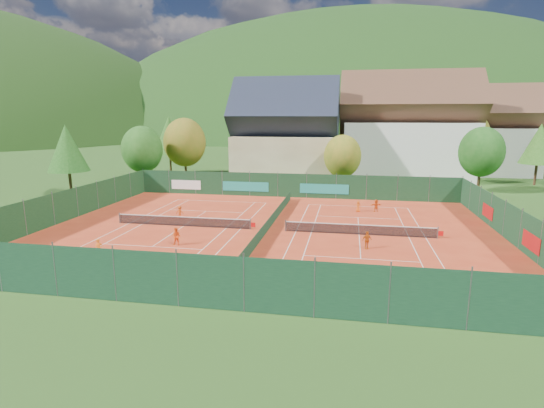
% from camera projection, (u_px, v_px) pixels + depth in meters
% --- Properties ---
extents(ground, '(600.00, 600.00, 0.00)m').
position_uv_depth(ground, '(268.00, 231.00, 37.90)').
color(ground, '#244917').
rests_on(ground, ground).
extents(clay_pad, '(40.00, 32.00, 0.01)m').
position_uv_depth(clay_pad, '(268.00, 230.00, 37.89)').
color(clay_pad, '#BC371B').
rests_on(clay_pad, ground).
extents(court_markings_left, '(11.03, 23.83, 0.00)m').
position_uv_depth(court_markings_left, '(183.00, 226.00, 39.30)').
color(court_markings_left, white).
rests_on(court_markings_left, ground).
extents(court_markings_right, '(11.03, 23.83, 0.00)m').
position_uv_depth(court_markings_right, '(359.00, 235.00, 36.48)').
color(court_markings_right, white).
rests_on(court_markings_right, ground).
extents(tennis_net_left, '(13.30, 0.10, 1.02)m').
position_uv_depth(tennis_net_left, '(185.00, 221.00, 39.17)').
color(tennis_net_left, '#59595B').
rests_on(tennis_net_left, ground).
extents(tennis_net_right, '(13.30, 0.10, 1.02)m').
position_uv_depth(tennis_net_right, '(361.00, 229.00, 36.35)').
color(tennis_net_right, '#59595B').
rests_on(tennis_net_right, ground).
extents(court_divider, '(0.03, 28.80, 1.00)m').
position_uv_depth(court_divider, '(268.00, 225.00, 37.79)').
color(court_divider, '#143922').
rests_on(court_divider, ground).
extents(fence_north, '(40.00, 0.10, 3.00)m').
position_uv_depth(fence_north, '(289.00, 186.00, 53.08)').
color(fence_north, '#13351C').
rests_on(fence_north, ground).
extents(fence_south, '(40.00, 0.04, 3.00)m').
position_uv_depth(fence_south, '(210.00, 282.00, 22.18)').
color(fence_south, '#12331F').
rests_on(fence_south, ground).
extents(fence_west, '(0.04, 32.00, 3.00)m').
position_uv_depth(fence_west, '(66.00, 206.00, 41.11)').
color(fence_west, '#163C1D').
rests_on(fence_west, ground).
extents(fence_east, '(0.09, 32.00, 3.00)m').
position_uv_depth(fence_east, '(512.00, 224.00, 34.12)').
color(fence_east, '#153B21').
rests_on(fence_east, ground).
extents(chalet, '(16.20, 12.00, 16.00)m').
position_uv_depth(chalet, '(285.00, 138.00, 65.96)').
color(chalet, beige).
rests_on(chalet, ground).
extents(hotel_block_a, '(21.60, 11.00, 17.25)m').
position_uv_depth(hotel_block_a, '(408.00, 133.00, 68.24)').
color(hotel_block_a, silver).
rests_on(hotel_block_a, ground).
extents(hotel_block_b, '(17.28, 10.00, 15.50)m').
position_uv_depth(hotel_block_b, '(485.00, 136.00, 73.63)').
color(hotel_block_b, silver).
rests_on(hotel_block_b, ground).
extents(tree_west_front, '(5.72, 5.72, 8.69)m').
position_uv_depth(tree_west_front, '(142.00, 149.00, 59.93)').
color(tree_west_front, '#422E17').
rests_on(tree_west_front, ground).
extents(tree_west_mid, '(6.44, 6.44, 9.78)m').
position_uv_depth(tree_west_mid, '(185.00, 142.00, 64.87)').
color(tree_west_mid, '#492E1A').
rests_on(tree_west_mid, ground).
extents(tree_west_back, '(5.60, 5.60, 10.00)m').
position_uv_depth(tree_west_back, '(169.00, 135.00, 73.49)').
color(tree_west_back, '#4C361B').
rests_on(tree_west_back, ground).
extents(tree_center, '(5.01, 5.01, 7.60)m').
position_uv_depth(tree_center, '(342.00, 156.00, 57.06)').
color(tree_center, '#422617').
rests_on(tree_center, ground).
extents(tree_east_front, '(5.72, 5.72, 8.69)m').
position_uv_depth(tree_east_front, '(481.00, 152.00, 55.68)').
color(tree_east_front, '#473319').
rests_on(tree_east_front, ground).
extents(tree_east_mid, '(5.04, 5.04, 9.00)m').
position_uv_depth(tree_east_mid, '(539.00, 144.00, 61.48)').
color(tree_east_mid, '#4D2F1B').
rests_on(tree_east_mid, ground).
extents(tree_west_side, '(5.04, 5.04, 9.00)m').
position_uv_depth(tree_west_side, '(67.00, 148.00, 53.15)').
color(tree_west_side, '#452E18').
rests_on(tree_west_side, ground).
extents(tree_east_back, '(7.15, 7.15, 10.86)m').
position_uv_depth(tree_east_back, '(467.00, 136.00, 70.46)').
color(tree_east_back, '#402A17').
rests_on(tree_east_back, ground).
extents(mountain_backdrop, '(820.00, 530.00, 242.00)m').
position_uv_depth(mountain_backdrop, '(383.00, 197.00, 265.79)').
color(mountain_backdrop, black).
rests_on(mountain_backdrop, ground).
extents(ball_hopper, '(0.34, 0.34, 0.80)m').
position_uv_depth(ball_hopper, '(449.00, 283.00, 24.55)').
color(ball_hopper, slate).
rests_on(ball_hopper, ground).
extents(loose_ball_0, '(0.07, 0.07, 0.07)m').
position_uv_depth(loose_ball_0, '(167.00, 236.00, 35.95)').
color(loose_ball_0, '#CCD833').
rests_on(loose_ball_0, ground).
extents(loose_ball_1, '(0.07, 0.07, 0.07)m').
position_uv_depth(loose_ball_1, '(354.00, 269.00, 28.23)').
color(loose_ball_1, '#CCD833').
rests_on(loose_ball_1, ground).
extents(player_left_near, '(0.62, 0.57, 1.42)m').
position_uv_depth(player_left_near, '(99.00, 249.00, 30.33)').
color(player_left_near, orange).
rests_on(player_left_near, ground).
extents(player_left_mid, '(0.72, 0.57, 1.44)m').
position_uv_depth(player_left_mid, '(176.00, 237.00, 33.34)').
color(player_left_mid, '#FB5716').
rests_on(player_left_mid, ground).
extents(player_left_far, '(0.80, 0.47, 1.23)m').
position_uv_depth(player_left_far, '(180.00, 212.00, 42.35)').
color(player_left_far, '#CB4712').
rests_on(player_left_far, ground).
extents(player_right_near, '(0.88, 0.70, 1.40)m').
position_uv_depth(player_right_near, '(367.00, 240.00, 32.47)').
color(player_right_near, orange).
rests_on(player_right_near, ground).
extents(player_right_far_a, '(0.64, 0.46, 1.20)m').
position_uv_depth(player_right_far_a, '(358.00, 206.00, 45.03)').
color(player_right_far_a, '#DD5613').
rests_on(player_right_far_a, ground).
extents(player_right_far_b, '(1.30, 0.76, 1.33)m').
position_uv_depth(player_right_far_b, '(376.00, 206.00, 45.16)').
color(player_right_far_b, '#EC5615').
rests_on(player_right_far_b, ground).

